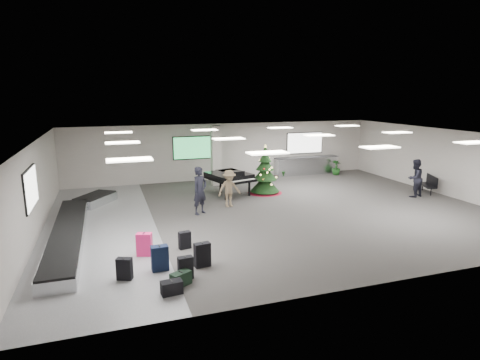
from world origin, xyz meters
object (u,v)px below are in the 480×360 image
object	(u,v)px
potted_plant_left	(283,170)
service_counter	(306,165)
traveler_bench	(415,178)
pink_suitcase	(144,244)
traveler_a	(200,191)
grand_piano	(230,177)
traveler_b	(229,188)
baggage_carousel	(75,226)
potted_plant_right	(336,167)
bench	(429,183)
christmas_tree	(265,176)

from	to	relation	value
potted_plant_left	service_counter	bearing A→B (deg)	5.23
service_counter	traveler_bench	world-z (taller)	traveler_bench
service_counter	pink_suitcase	xyz separation A→B (m)	(-10.66, -9.76, -0.19)
service_counter	traveler_a	bearing A→B (deg)	-143.18
grand_piano	pink_suitcase	bearing A→B (deg)	-142.42
traveler_b	potted_plant_left	bearing A→B (deg)	38.01
baggage_carousel	traveler_b	xyz separation A→B (m)	(6.24, 1.35, 0.60)
pink_suitcase	traveler_bench	world-z (taller)	traveler_bench
traveler_a	traveler_bench	bearing A→B (deg)	-36.53
service_counter	potted_plant_right	distance (m)	1.81
grand_piano	traveler_b	bearing A→B (deg)	-123.74
service_counter	potted_plant_right	size ratio (longest dim) A/B	4.40
service_counter	potted_plant_left	distance (m)	1.65
traveler_bench	bench	bearing A→B (deg)	-175.71
christmas_tree	bench	world-z (taller)	christmas_tree
potted_plant_right	service_counter	bearing A→B (deg)	155.56
traveler_a	potted_plant_left	world-z (taller)	traveler_a
traveler_b	traveler_bench	size ratio (longest dim) A/B	0.89
grand_piano	bench	xyz separation A→B (m)	(9.55, -2.79, -0.40)
potted_plant_left	traveler_bench	bearing A→B (deg)	-58.39
baggage_carousel	christmas_tree	bearing A→B (deg)	20.07
baggage_carousel	potted_plant_right	size ratio (longest dim) A/B	10.55
traveler_a	bench	bearing A→B (deg)	-34.16
baggage_carousel	grand_piano	size ratio (longest dim) A/B	3.76
baggage_carousel	pink_suitcase	distance (m)	3.74
baggage_carousel	traveler_b	bearing A→B (deg)	12.23
service_counter	potted_plant_right	xyz separation A→B (m)	(1.65, -0.75, -0.09)
christmas_tree	traveler_bench	size ratio (longest dim) A/B	1.34
traveler_b	potted_plant_left	xyz separation A→B (m)	(4.96, 5.23, -0.43)
grand_piano	bench	bearing A→B (deg)	-32.37
grand_piano	potted_plant_right	xyz separation A→B (m)	(7.61, 2.62, -0.44)
baggage_carousel	potted_plant_left	world-z (taller)	potted_plant_left
pink_suitcase	traveler_bench	size ratio (longest dim) A/B	0.40
traveler_b	potted_plant_right	size ratio (longest dim) A/B	1.77
baggage_carousel	bench	xyz separation A→B (m)	(16.43, 0.57, 0.29)
baggage_carousel	bench	size ratio (longest dim) A/B	6.63
grand_piano	bench	distance (m)	9.96
grand_piano	potted_plant_right	world-z (taller)	grand_piano
potted_plant_right	potted_plant_left	bearing A→B (deg)	169.66
christmas_tree	potted_plant_left	xyz separation A→B (m)	(2.54, 3.42, -0.46)
pink_suitcase	traveler_a	xyz separation A→B (m)	(2.61, 3.74, 0.63)
traveler_a	baggage_carousel	bearing A→B (deg)	154.88
service_counter	traveler_b	world-z (taller)	traveler_b
christmas_tree	traveler_bench	distance (m)	7.16
potted_plant_left	potted_plant_right	xyz separation A→B (m)	(3.29, -0.60, 0.08)
christmas_tree	bench	distance (m)	8.20
grand_piano	bench	size ratio (longest dim) A/B	1.76
grand_piano	christmas_tree	bearing A→B (deg)	-22.47
christmas_tree	traveler_a	bearing A→B (deg)	-147.58
christmas_tree	potted_plant_right	size ratio (longest dim) A/B	2.67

